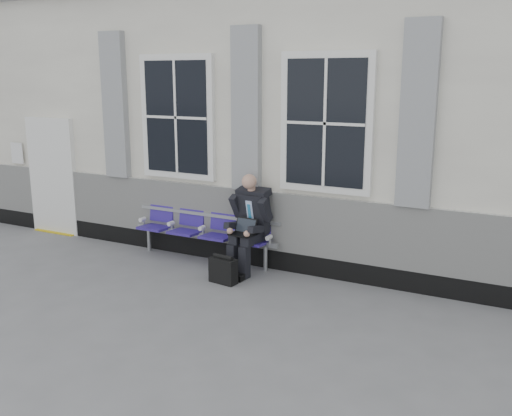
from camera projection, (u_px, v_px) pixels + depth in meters
The scene contains 5 objects.
ground at pixel (255, 307), 7.31m from camera, with size 70.00×70.00×0.00m, color slate.
station_building at pixel (347, 116), 9.82m from camera, with size 14.40×4.40×4.49m.
bench at pixel (204, 227), 9.05m from camera, with size 2.60×0.47×0.91m.
businessman at pixel (250, 220), 8.48m from camera, with size 0.63×0.85×1.49m.
briefcase at pixel (223, 270), 8.12m from camera, with size 0.43×0.22×0.42m.
Camera 1 is at (3.16, -6.06, 2.90)m, focal length 40.00 mm.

